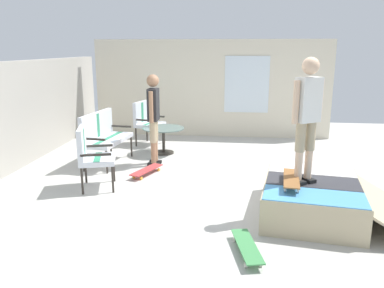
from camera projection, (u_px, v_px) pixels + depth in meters
The scene contains 12 objects.
ground_plane at pixel (224, 188), 6.47m from camera, with size 12.00×12.00×0.10m, color beige.
house_facade at pixel (212, 89), 9.87m from camera, with size 0.23×6.00×2.45m.
skate_ramp at pixel (314, 198), 5.31m from camera, with size 1.93×2.11×0.48m.
patio_bench at pixel (103, 133), 7.57m from camera, with size 1.31×0.70×1.02m.
patio_chair_near_house at pixel (146, 119), 9.09m from camera, with size 0.74×0.69×1.02m.
patio_chair_by_wall at pixel (90, 152), 6.21m from camera, with size 0.75×0.70×1.02m.
patio_table at pixel (163, 135), 8.35m from camera, with size 0.90×0.90×0.57m.
person_watching at pixel (153, 113), 7.39m from camera, with size 0.48×0.24×1.76m.
person_skater at pixel (307, 112), 4.98m from camera, with size 0.35×0.41×1.66m.
skateboard_by_bench at pixel (147, 170), 7.00m from camera, with size 0.82×0.48×0.10m.
skateboard_spare at pixel (247, 246), 4.31m from camera, with size 0.82×0.37×0.10m.
skateboard_on_ramp at pixel (291, 179), 5.09m from camera, with size 0.82×0.29×0.10m.
Camera 1 is at (-6.12, -0.18, 2.25)m, focal length 36.08 mm.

